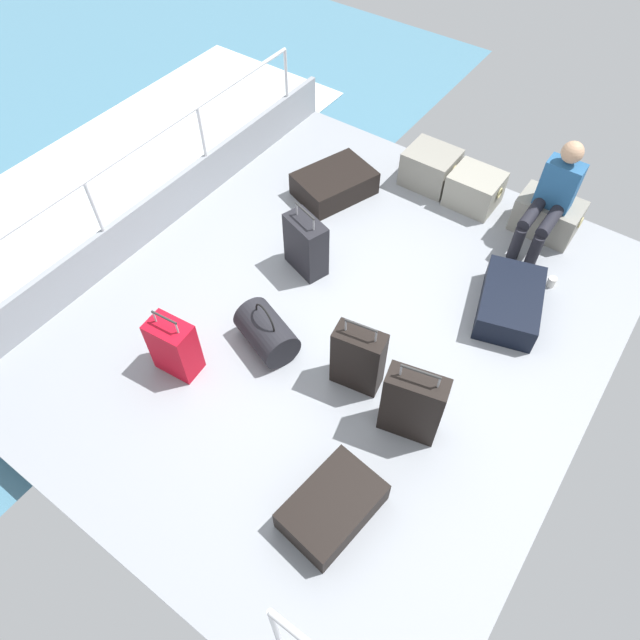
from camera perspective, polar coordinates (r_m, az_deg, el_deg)
name	(u,v)px	position (r m, az deg, el deg)	size (l,w,h in m)	color
ground_plane	(340,322)	(5.20, 1.97, -0.20)	(4.40, 5.20, 0.06)	gray
gunwale_port	(163,208)	(6.09, -15.40, 10.71)	(0.06, 5.20, 0.45)	gray
railing_port	(150,162)	(5.75, -16.60, 14.84)	(0.04, 4.20, 1.02)	silver
sea_wake	(86,198)	(7.41, -22.27, 11.19)	(12.00, 12.00, 0.01)	teal
cargo_crate_0	(430,167)	(6.55, 10.93, 14.72)	(0.56, 0.47, 0.40)	gray
cargo_crate_1	(475,189)	(6.38, 15.16, 12.48)	(0.55, 0.44, 0.37)	gray
cargo_crate_2	(547,216)	(6.28, 21.71, 9.63)	(0.65, 0.41, 0.37)	gray
passenger_seated	(552,196)	(5.91, 22.15, 11.35)	(0.34, 0.66, 1.07)	#26598C
suitcase_0	(334,184)	(6.33, 1.44, 13.44)	(0.80, 0.94, 0.26)	black
suitcase_1	(306,245)	(5.40, -1.41, 7.48)	(0.47, 0.34, 0.72)	black
suitcase_2	(510,302)	(5.40, 18.41, 1.68)	(0.72, 0.93, 0.27)	black
suitcase_3	(332,506)	(4.21, 1.25, -18.09)	(0.55, 0.76, 0.23)	black
suitcase_4	(358,359)	(4.55, 3.82, -3.86)	(0.43, 0.27, 0.76)	black
suitcase_5	(174,347)	(4.81, -14.33, -2.63)	(0.39, 0.26, 0.67)	#B70C1E
suitcase_6	(412,405)	(4.34, 9.21, -8.35)	(0.48, 0.30, 0.81)	black
duffel_bag	(267,332)	(4.89, -5.34, -1.24)	(0.63, 0.51, 0.50)	black
paper_cup	(552,282)	(5.83, 22.09, 3.56)	(0.08, 0.08, 0.10)	white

